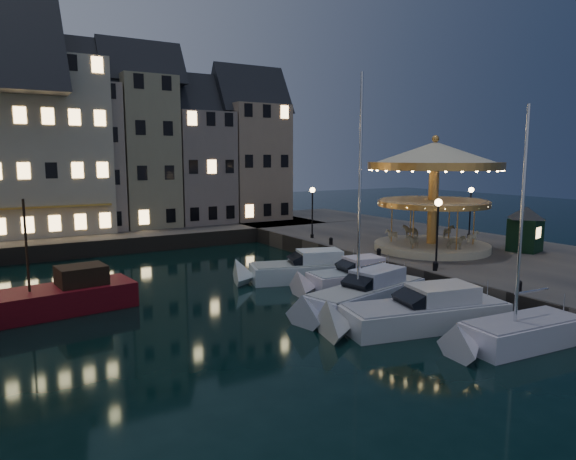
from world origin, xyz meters
TOP-DOWN VIEW (x-y plane):
  - ground at (0.00, 0.00)m, footprint 160.00×160.00m
  - quay_east at (14.00, 6.00)m, footprint 16.00×56.00m
  - quay_north at (-8.00, 28.00)m, footprint 44.00×12.00m
  - quaywall_e at (6.00, 6.00)m, footprint 0.15×44.00m
  - quaywall_n at (-6.00, 22.00)m, footprint 48.00×0.15m
  - streetlamp_b at (7.20, 1.00)m, footprint 0.44×0.44m
  - streetlamp_c at (7.20, 14.50)m, footprint 0.44×0.44m
  - streetlamp_d at (18.50, 8.00)m, footprint 0.44×0.44m
  - bollard_a at (6.60, -5.00)m, footprint 0.30×0.30m
  - bollard_b at (6.60, 0.50)m, footprint 0.30×0.30m
  - bollard_c at (6.60, 5.50)m, footprint 0.30×0.30m
  - bollard_d at (6.60, 11.00)m, footprint 0.30×0.30m
  - townhouse_nb at (-14.05, 30.00)m, footprint 6.16×8.00m
  - townhouse_nc at (-8.00, 30.00)m, footprint 6.82×8.00m
  - townhouse_nd at (-2.25, 30.00)m, footprint 5.50×8.00m
  - townhouse_ne at (3.20, 30.00)m, footprint 6.16×8.00m
  - townhouse_nf at (9.25, 30.00)m, footprint 6.82×8.00m
  - hotel_corner at (-14.00, 30.00)m, footprint 17.60×9.00m
  - motorboat_a at (2.68, -7.59)m, footprint 6.61×2.61m
  - motorboat_b at (1.05, -3.67)m, footprint 9.00×4.33m
  - motorboat_c at (0.83, 0.10)m, footprint 8.81×4.09m
  - motorboat_d at (2.47, 3.47)m, footprint 6.66×2.68m
  - motorboat_e at (1.34, 6.97)m, footprint 8.25×4.50m
  - red_fishing_boat at (-13.11, 7.54)m, footprint 8.28×3.62m
  - carousel at (11.45, 5.43)m, footprint 9.29×9.29m
  - ticket_kiosk at (16.76, 1.73)m, footprint 3.08×3.08m

SIDE VIEW (x-z plane):
  - ground at x=0.00m, z-range 0.00..0.00m
  - motorboat_a at x=2.68m, z-range -4.92..5.99m
  - motorboat_d at x=2.47m, z-range -0.44..1.71m
  - motorboat_e at x=1.34m, z-range -0.43..1.72m
  - motorboat_b at x=1.05m, z-range -0.43..1.72m
  - quay_east at x=14.00m, z-range 0.00..1.30m
  - quay_north at x=-8.00m, z-range 0.00..1.30m
  - quaywall_e at x=6.00m, z-range 0.00..1.30m
  - quaywall_n at x=-6.00m, z-range 0.00..1.30m
  - motorboat_c at x=0.83m, z-range -5.17..6.52m
  - red_fishing_boat at x=-13.11m, z-range -2.35..3.76m
  - bollard_a at x=6.60m, z-range 1.32..1.89m
  - bollard_b at x=6.60m, z-range 1.32..1.89m
  - bollard_c at x=6.60m, z-range 1.32..1.89m
  - bollard_d at x=6.60m, z-range 1.32..1.89m
  - ticket_kiosk at x=16.76m, z-range 1.64..5.25m
  - streetlamp_b at x=7.20m, z-range 1.93..6.10m
  - streetlamp_c at x=7.20m, z-range 1.93..6.10m
  - streetlamp_d at x=18.50m, z-range 1.93..6.10m
  - carousel at x=11.45m, z-range 2.59..10.71m
  - townhouse_ne at x=3.20m, z-range 1.38..14.18m
  - townhouse_nb at x=-14.05m, z-range 1.38..15.18m
  - townhouse_nf at x=9.25m, z-range 1.38..15.18m
  - townhouse_nc at x=-8.00m, z-range 1.38..16.18m
  - townhouse_nd at x=-2.25m, z-range 1.38..17.18m
  - hotel_corner at x=-14.00m, z-range 1.38..18.18m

